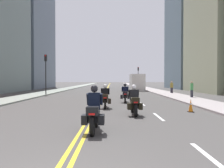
{
  "coord_description": "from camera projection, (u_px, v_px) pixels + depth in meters",
  "views": [
    {
      "loc": [
        1.01,
        -3.36,
        1.85
      ],
      "look_at": [
        1.04,
        10.14,
        1.6
      ],
      "focal_mm": 36.5,
      "sensor_mm": 36.0,
      "label": 1
    }
  ],
  "objects": [
    {
      "name": "motorcycle_2",
      "position": [
        105.0,
        98.0,
        14.89
      ],
      "size": [
        0.77,
        2.23,
        1.57
      ],
      "rotation": [
        0.0,
        0.0,
        0.02
      ],
      "color": "black",
      "rests_on": "ground"
    },
    {
      "name": "traffic_light_far",
      "position": [
        138.0,
        73.0,
        52.63
      ],
      "size": [
        0.28,
        0.38,
        4.8
      ],
      "color": "black",
      "rests_on": "ground"
    },
    {
      "name": "pedestrian_1",
      "position": [
        191.0,
        89.0,
        22.6
      ],
      "size": [
        0.25,
        0.49,
        1.73
      ],
      "rotation": [
        0.0,
        0.0,
        1.49
      ],
      "color": "#2B2A35",
      "rests_on": "ground"
    },
    {
      "name": "motorcycle_0",
      "position": [
        94.0,
        113.0,
        8.03
      ],
      "size": [
        0.77,
        2.1,
        1.66
      ],
      "rotation": [
        0.0,
        0.0,
        -0.02
      ],
      "color": "black",
      "rests_on": "ground"
    },
    {
      "name": "lane_dashes_white",
      "position": [
        128.0,
        93.0,
        32.39
      ],
      "size": [
        0.14,
        56.4,
        0.01
      ],
      "color": "silver",
      "rests_on": "ground"
    },
    {
      "name": "ground_plane",
      "position": [
        107.0,
        88.0,
        51.38
      ],
      "size": [
        264.0,
        264.0,
        0.0
      ],
      "primitive_type": "plane",
      "color": "#444240"
    },
    {
      "name": "sidewalk_right",
      "position": [
        143.0,
        88.0,
        51.4
      ],
      "size": [
        2.89,
        144.0,
        0.12
      ],
      "primitive_type": "cube",
      "color": "#9D9394",
      "rests_on": "ground"
    },
    {
      "name": "traffic_cone_0",
      "position": [
        190.0,
        106.0,
        13.06
      ],
      "size": [
        0.31,
        0.31,
        0.75
      ],
      "color": "black",
      "rests_on": "ground"
    },
    {
      "name": "motorcycle_1",
      "position": [
        134.0,
        103.0,
        11.92
      ],
      "size": [
        0.77,
        2.26,
        1.6
      ],
      "rotation": [
        0.0,
        0.0,
        0.01
      ],
      "color": "black",
      "rests_on": "ground"
    },
    {
      "name": "parked_truck",
      "position": [
        136.0,
        83.0,
        39.51
      ],
      "size": [
        2.2,
        6.5,
        2.8
      ],
      "color": "silver",
      "rests_on": "ground"
    },
    {
      "name": "sidewalk_left",
      "position": [
        71.0,
        88.0,
        51.37
      ],
      "size": [
        2.89,
        144.0,
        0.12
      ],
      "primitive_type": "cube",
      "color": "gray",
      "rests_on": "ground"
    },
    {
      "name": "motorcycle_3",
      "position": [
        125.0,
        95.0,
        18.64
      ],
      "size": [
        0.78,
        2.2,
        1.56
      ],
      "rotation": [
        0.0,
        0.0,
        -0.05
      ],
      "color": "black",
      "rests_on": "ground"
    },
    {
      "name": "pedestrian_0",
      "position": [
        171.0,
        87.0,
        30.1
      ],
      "size": [
        0.37,
        0.23,
        1.69
      ],
      "rotation": [
        0.0,
        0.0,
        3.11
      ],
      "color": "#2A2535",
      "rests_on": "ground"
    },
    {
      "name": "centreline_yellow_inner",
      "position": [
        107.0,
        88.0,
        51.38
      ],
      "size": [
        0.12,
        132.0,
        0.01
      ],
      "primitive_type": "cube",
      "color": "yellow",
      "rests_on": "ground"
    },
    {
      "name": "building_left_2",
      "position": [
        25.0,
        33.0,
        50.43
      ],
      "size": [
        9.53,
        16.27,
        24.52
      ],
      "color": "slate",
      "rests_on": "ground"
    },
    {
      "name": "centreline_yellow_outer",
      "position": [
        108.0,
        88.0,
        51.38
      ],
      "size": [
        0.12,
        132.0,
        0.01
      ],
      "primitive_type": "cube",
      "color": "yellow",
      "rests_on": "ground"
    },
    {
      "name": "traffic_light_near",
      "position": [
        45.0,
        67.0,
        27.75
      ],
      "size": [
        0.28,
        0.38,
        4.92
      ],
      "color": "black",
      "rests_on": "ground"
    },
    {
      "name": "building_right_2",
      "position": [
        192.0,
        28.0,
        47.91
      ],
      "size": [
        8.75,
        13.21,
        25.4
      ],
      "color": "slate",
      "rests_on": "ground"
    }
  ]
}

